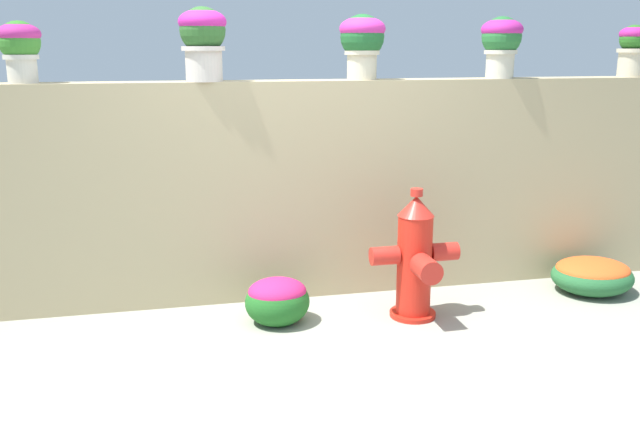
{
  "coord_description": "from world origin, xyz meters",
  "views": [
    {
      "loc": [
        -0.79,
        -3.65,
        1.82
      ],
      "look_at": [
        0.24,
        0.97,
        0.65
      ],
      "focal_mm": 38.16,
      "sensor_mm": 36.0,
      "label": 1
    }
  ],
  "objects_px": {
    "potted_plant_2": "(203,36)",
    "potted_plant_5": "(633,46)",
    "potted_plant_3": "(362,39)",
    "flower_bush_right": "(592,274)",
    "potted_plant_4": "(501,40)",
    "fire_hydrant": "(415,260)",
    "potted_plant_1": "(20,45)",
    "flower_bush_left": "(277,299)"
  },
  "relations": [
    {
      "from": "potted_plant_4",
      "to": "fire_hydrant",
      "type": "relative_size",
      "value": 0.5
    },
    {
      "from": "potted_plant_3",
      "to": "flower_bush_left",
      "type": "bearing_deg",
      "value": -142.07
    },
    {
      "from": "fire_hydrant",
      "to": "flower_bush_left",
      "type": "distance_m",
      "value": 0.97
    },
    {
      "from": "potted_plant_1",
      "to": "potted_plant_5",
      "type": "xyz_separation_m",
      "value": [
        4.49,
        -0.01,
        -0.01
      ]
    },
    {
      "from": "potted_plant_1",
      "to": "flower_bush_left",
      "type": "distance_m",
      "value": 2.35
    },
    {
      "from": "potted_plant_1",
      "to": "potted_plant_3",
      "type": "distance_m",
      "value": 2.29
    },
    {
      "from": "potted_plant_2",
      "to": "flower_bush_right",
      "type": "bearing_deg",
      "value": -9.1
    },
    {
      "from": "fire_hydrant",
      "to": "flower_bush_right",
      "type": "height_order",
      "value": "fire_hydrant"
    },
    {
      "from": "potted_plant_4",
      "to": "potted_plant_5",
      "type": "bearing_deg",
      "value": 1.46
    },
    {
      "from": "fire_hydrant",
      "to": "flower_bush_left",
      "type": "xyz_separation_m",
      "value": [
        -0.93,
        0.11,
        -0.24
      ]
    },
    {
      "from": "potted_plant_4",
      "to": "flower_bush_left",
      "type": "distance_m",
      "value": 2.52
    },
    {
      "from": "fire_hydrant",
      "to": "potted_plant_3",
      "type": "bearing_deg",
      "value": 106.73
    },
    {
      "from": "flower_bush_left",
      "to": "flower_bush_right",
      "type": "bearing_deg",
      "value": 1.72
    },
    {
      "from": "potted_plant_3",
      "to": "potted_plant_5",
      "type": "xyz_separation_m",
      "value": [
        2.2,
        -0.01,
        -0.05
      ]
    },
    {
      "from": "potted_plant_5",
      "to": "flower_bush_left",
      "type": "height_order",
      "value": "potted_plant_5"
    },
    {
      "from": "potted_plant_2",
      "to": "flower_bush_right",
      "type": "distance_m",
      "value": 3.36
    },
    {
      "from": "potted_plant_1",
      "to": "flower_bush_left",
      "type": "relative_size",
      "value": 0.9
    },
    {
      "from": "potted_plant_1",
      "to": "potted_plant_3",
      "type": "xyz_separation_m",
      "value": [
        2.29,
        0.01,
        0.04
      ]
    },
    {
      "from": "potted_plant_2",
      "to": "flower_bush_left",
      "type": "distance_m",
      "value": 1.84
    },
    {
      "from": "potted_plant_4",
      "to": "potted_plant_5",
      "type": "xyz_separation_m",
      "value": [
        1.14,
        0.03,
        -0.05
      ]
    },
    {
      "from": "potted_plant_3",
      "to": "fire_hydrant",
      "type": "height_order",
      "value": "potted_plant_3"
    },
    {
      "from": "potted_plant_1",
      "to": "flower_bush_right",
      "type": "relative_size",
      "value": 0.64
    },
    {
      "from": "potted_plant_3",
      "to": "potted_plant_5",
      "type": "height_order",
      "value": "potted_plant_3"
    },
    {
      "from": "potted_plant_3",
      "to": "flower_bush_right",
      "type": "xyz_separation_m",
      "value": [
        1.7,
        -0.5,
        -1.73
      ]
    },
    {
      "from": "potted_plant_3",
      "to": "flower_bush_left",
      "type": "relative_size",
      "value": 1.05
    },
    {
      "from": "potted_plant_1",
      "to": "potted_plant_2",
      "type": "bearing_deg",
      "value": -1.69
    },
    {
      "from": "potted_plant_3",
      "to": "flower_bush_right",
      "type": "relative_size",
      "value": 0.74
    },
    {
      "from": "potted_plant_1",
      "to": "potted_plant_2",
      "type": "distance_m",
      "value": 1.17
    },
    {
      "from": "potted_plant_2",
      "to": "potted_plant_5",
      "type": "xyz_separation_m",
      "value": [
        3.33,
        0.03,
        -0.07
      ]
    },
    {
      "from": "potted_plant_2",
      "to": "potted_plant_3",
      "type": "bearing_deg",
      "value": 2.21
    },
    {
      "from": "potted_plant_2",
      "to": "flower_bush_left",
      "type": "relative_size",
      "value": 1.13
    },
    {
      "from": "potted_plant_3",
      "to": "fire_hydrant",
      "type": "distance_m",
      "value": 1.62
    },
    {
      "from": "potted_plant_1",
      "to": "potted_plant_4",
      "type": "distance_m",
      "value": 3.36
    },
    {
      "from": "flower_bush_left",
      "to": "flower_bush_right",
      "type": "distance_m",
      "value": 2.43
    },
    {
      "from": "potted_plant_3",
      "to": "potted_plant_4",
      "type": "relative_size",
      "value": 1.02
    },
    {
      "from": "potted_plant_2",
      "to": "fire_hydrant",
      "type": "bearing_deg",
      "value": -25.38
    },
    {
      "from": "potted_plant_1",
      "to": "flower_bush_right",
      "type": "height_order",
      "value": "potted_plant_1"
    },
    {
      "from": "flower_bush_right",
      "to": "potted_plant_1",
      "type": "bearing_deg",
      "value": 173.04
    },
    {
      "from": "flower_bush_right",
      "to": "potted_plant_2",
      "type": "bearing_deg",
      "value": 170.9
    },
    {
      "from": "fire_hydrant",
      "to": "flower_bush_right",
      "type": "xyz_separation_m",
      "value": [
        1.5,
        0.18,
        -0.28
      ]
    },
    {
      "from": "potted_plant_2",
      "to": "potted_plant_5",
      "type": "relative_size",
      "value": 1.24
    },
    {
      "from": "potted_plant_4",
      "to": "flower_bush_left",
      "type": "xyz_separation_m",
      "value": [
        -1.79,
        -0.53,
        -1.7
      ]
    }
  ]
}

